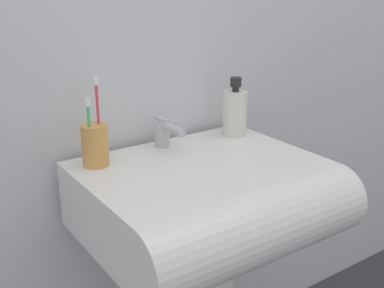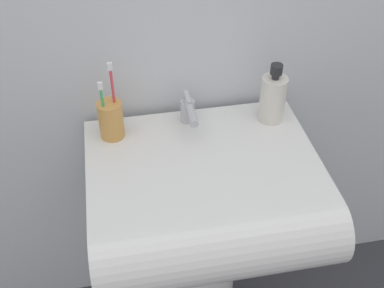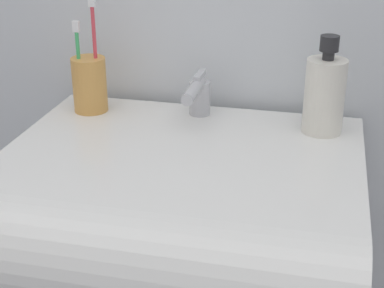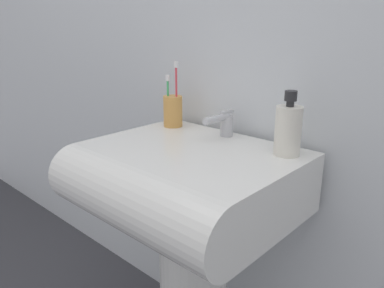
{
  "view_description": "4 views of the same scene",
  "coord_description": "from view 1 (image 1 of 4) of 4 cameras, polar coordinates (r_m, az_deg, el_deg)",
  "views": [
    {
      "loc": [
        -0.65,
        -0.91,
        1.24
      ],
      "look_at": [
        -0.01,
        0.02,
        0.85
      ],
      "focal_mm": 45.0,
      "sensor_mm": 36.0,
      "label": 1
    },
    {
      "loc": [
        -0.19,
        -0.88,
        1.61
      ],
      "look_at": [
        -0.03,
        -0.01,
        0.86
      ],
      "focal_mm": 45.0,
      "sensor_mm": 36.0,
      "label": 2
    },
    {
      "loc": [
        0.21,
        -0.86,
        1.21
      ],
      "look_at": [
        0.02,
        -0.01,
        0.82
      ],
      "focal_mm": 55.0,
      "sensor_mm": 36.0,
      "label": 3
    },
    {
      "loc": [
        0.67,
        -0.74,
        1.13
      ],
      "look_at": [
        0.02,
        -0.03,
        0.83
      ],
      "focal_mm": 35.0,
      "sensor_mm": 36.0,
      "label": 4
    }
  ],
  "objects": [
    {
      "name": "faucet",
      "position": [
        1.3,
        -3.21,
        1.38
      ],
      "size": [
        0.04,
        0.13,
        0.08
      ],
      "color": "#B7B7BC",
      "rests_on": "sink_basin"
    },
    {
      "name": "toothbrush_cup",
      "position": [
        1.19,
        -11.42,
        -0.04
      ],
      "size": [
        0.06,
        0.06,
        0.22
      ],
      "color": "#D19347",
      "rests_on": "sink_basin"
    },
    {
      "name": "soap_bottle",
      "position": [
        1.4,
        5.11,
        3.8
      ],
      "size": [
        0.07,
        0.07,
        0.17
      ],
      "color": "silver",
      "rests_on": "sink_basin"
    },
    {
      "name": "sink_basin",
      "position": [
        1.19,
        2.47,
        -7.01
      ],
      "size": [
        0.58,
        0.5,
        0.17
      ],
      "color": "white",
      "rests_on": "sink_pedestal"
    }
  ]
}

